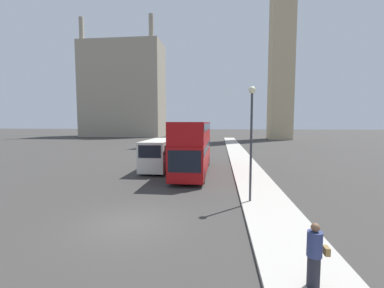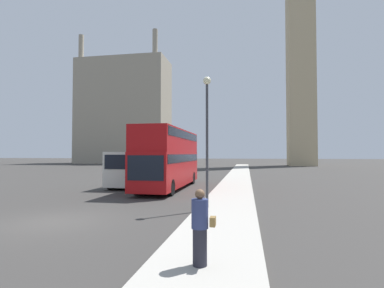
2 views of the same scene
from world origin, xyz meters
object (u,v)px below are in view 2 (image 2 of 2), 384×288
(red_double_decker_bus, at_px, (169,156))
(pedestrian, at_px, (200,227))
(white_van, at_px, (133,168))
(street_lamp, at_px, (207,122))

(red_double_decker_bus, relative_size, pedestrian, 6.41)
(white_van, xyz_separation_m, pedestrian, (7.87, -15.97, -0.48))
(red_double_decker_bus, distance_m, pedestrian, 15.87)
(red_double_decker_bus, xyz_separation_m, white_van, (-3.21, 0.86, -0.97))
(pedestrian, relative_size, street_lamp, 0.28)
(red_double_decker_bus, height_order, pedestrian, red_double_decker_bus)
(pedestrian, xyz_separation_m, street_lamp, (-0.77, 7.10, 3.08))
(pedestrian, height_order, street_lamp, street_lamp)
(red_double_decker_bus, relative_size, street_lamp, 1.78)
(red_double_decker_bus, relative_size, white_van, 1.74)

